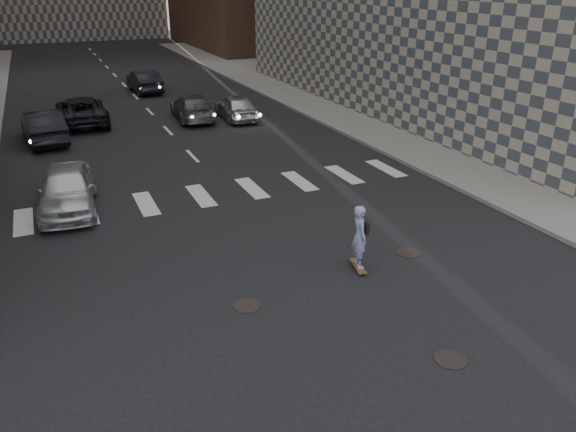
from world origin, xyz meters
The scene contains 12 objects.
ground centered at (0.00, 0.00, 0.00)m, with size 160.00×160.00×0.00m, color black.
sidewalk_right centered at (14.50, 20.00, 0.07)m, with size 13.00×80.00×0.15m, color gray.
manhole_a centered at (1.20, -2.50, 0.01)m, with size 0.70×0.70×0.02m, color black.
manhole_b centered at (-2.00, 1.20, 0.01)m, with size 0.70×0.70×0.02m, color black.
manhole_c centered at (3.30, 2.00, 0.01)m, with size 0.70×0.70×0.02m, color black.
skateboarder centered at (1.45, 1.77, 0.98)m, with size 0.55×0.97×1.87m.
silver_sedan centered at (-5.50, 9.46, 0.76)m, with size 1.80×4.48×1.53m, color silver.
traffic_car_a centered at (-5.95, 19.16, 0.79)m, with size 1.66×4.77×1.57m, color black.
traffic_car_b centered at (1.87, 20.95, 0.69)m, with size 1.95×4.78×1.39m, color #55585D.
traffic_car_c centered at (-3.95, 22.25, 0.75)m, with size 2.49×5.40×1.50m, color black.
traffic_car_d centered at (4.13, 20.00, 0.71)m, with size 1.67×4.15×1.41m, color silver.
traffic_car_e centered at (0.91, 30.33, 0.76)m, with size 1.61×4.62×1.52m, color black.
Camera 1 is at (-5.80, -9.97, 7.38)m, focal length 35.00 mm.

